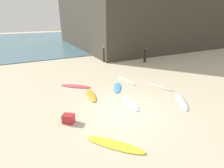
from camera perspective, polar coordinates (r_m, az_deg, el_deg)
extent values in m
plane|color=beige|center=(9.47, 4.08, -9.17)|extent=(120.00, 120.00, 0.00)
cube|color=slate|center=(41.70, -22.53, 13.12)|extent=(120.00, 40.00, 0.08)
cube|color=#3D382D|center=(36.32, 13.59, 24.65)|extent=(30.55, 22.44, 14.60)
ellipsoid|color=yellow|center=(7.32, 0.81, -19.31)|extent=(2.04, 2.29, 0.06)
ellipsoid|color=gold|center=(11.38, -7.03, -3.58)|extent=(0.94, 2.20, 0.09)
ellipsoid|color=#EFECC4|center=(13.94, 4.63, 1.25)|extent=(0.65, 2.39, 0.08)
ellipsoid|color=white|center=(10.37, 5.94, -6.17)|extent=(0.95, 2.17, 0.07)
ellipsoid|color=#5297E2|center=(12.49, 1.68, -1.13)|extent=(1.54, 2.02, 0.07)
ellipsoid|color=#D34B56|center=(12.99, -11.90, -0.67)|extent=(2.11, 1.94, 0.09)
ellipsoid|color=white|center=(11.26, 21.81, -5.35)|extent=(1.74, 2.13, 0.08)
ellipsoid|color=silver|center=(13.13, 15.27, -0.76)|extent=(1.05, 2.18, 0.08)
cylinder|color=black|center=(19.70, -2.75, 8.43)|extent=(0.14, 0.14, 0.87)
cylinder|color=black|center=(19.85, -2.41, 8.54)|extent=(0.14, 0.14, 0.87)
cylinder|color=black|center=(19.62, -2.62, 10.75)|extent=(0.38, 0.38, 0.72)
sphere|color=tan|center=(19.53, -2.64, 12.13)|extent=(0.23, 0.23, 0.23)
cylinder|color=black|center=(19.98, 10.94, 8.13)|extent=(0.14, 0.14, 0.79)
cylinder|color=black|center=(19.85, 10.50, 8.08)|extent=(0.14, 0.14, 0.79)
cylinder|color=black|center=(19.77, 10.87, 10.14)|extent=(0.29, 0.29, 0.66)
sphere|color=brown|center=(19.69, 10.95, 11.38)|extent=(0.21, 0.21, 0.21)
cube|color=#B2282D|center=(8.77, -14.10, -10.92)|extent=(0.66, 0.63, 0.43)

